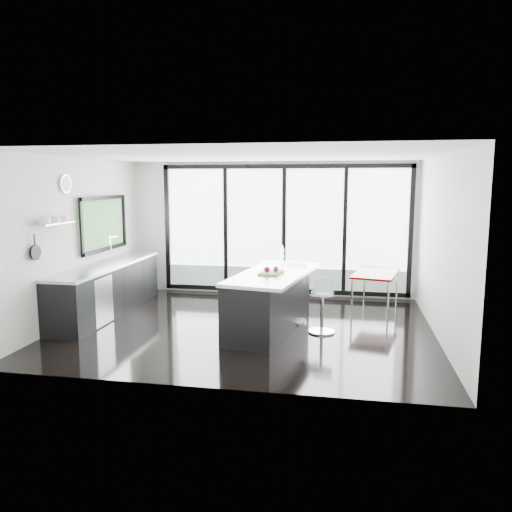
% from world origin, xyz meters
% --- Properties ---
extents(floor, '(6.00, 5.00, 0.00)m').
position_xyz_m(floor, '(0.00, 0.00, 0.00)').
color(floor, black).
rests_on(floor, ground).
extents(ceiling, '(6.00, 5.00, 0.00)m').
position_xyz_m(ceiling, '(0.00, 0.00, 2.80)').
color(ceiling, white).
rests_on(ceiling, wall_back).
extents(wall_back, '(6.00, 0.09, 2.80)m').
position_xyz_m(wall_back, '(0.27, 2.47, 1.27)').
color(wall_back, silver).
rests_on(wall_back, ground).
extents(wall_front, '(6.00, 0.00, 2.80)m').
position_xyz_m(wall_front, '(0.00, -2.50, 1.40)').
color(wall_front, silver).
rests_on(wall_front, ground).
extents(wall_left, '(0.26, 5.00, 2.80)m').
position_xyz_m(wall_left, '(-2.97, 0.27, 1.56)').
color(wall_left, silver).
rests_on(wall_left, ground).
extents(wall_right, '(0.00, 5.00, 2.80)m').
position_xyz_m(wall_right, '(3.00, 0.00, 1.40)').
color(wall_right, silver).
rests_on(wall_right, ground).
extents(counter_cabinets, '(0.69, 3.24, 1.36)m').
position_xyz_m(counter_cabinets, '(-2.67, 0.40, 0.46)').
color(counter_cabinets, black).
rests_on(counter_cabinets, floor).
extents(island, '(1.36, 2.47, 1.24)m').
position_xyz_m(island, '(0.39, -0.06, 0.49)').
color(island, black).
rests_on(island, floor).
extents(bar_stool_near, '(0.47, 0.47, 0.67)m').
position_xyz_m(bar_stool_near, '(1.24, -0.08, 0.33)').
color(bar_stool_near, silver).
rests_on(bar_stool_near, floor).
extents(bar_stool_far, '(0.63, 0.63, 0.78)m').
position_xyz_m(bar_stool_far, '(0.70, 0.44, 0.39)').
color(bar_stool_far, silver).
rests_on(bar_stool_far, floor).
extents(red_table, '(1.00, 1.42, 0.69)m').
position_xyz_m(red_table, '(2.15, 1.65, 0.35)').
color(red_table, '#780803').
rests_on(red_table, floor).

